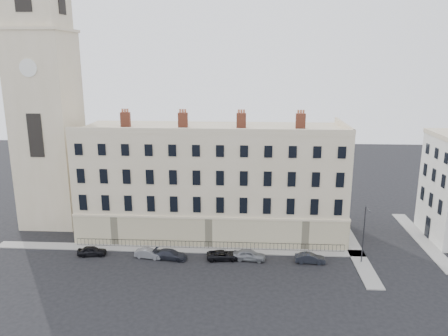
{
  "coord_description": "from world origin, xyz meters",
  "views": [
    {
      "loc": [
        -0.84,
        -47.1,
        24.19
      ],
      "look_at": [
        -4.24,
        10.0,
        9.8
      ],
      "focal_mm": 35.0,
      "sensor_mm": 36.0,
      "label": 1
    }
  ],
  "objects_px": {
    "car_c": "(170,254)",
    "car_f": "(310,258)",
    "car_b": "(149,253)",
    "streetlamp": "(364,232)",
    "car_d": "(223,255)",
    "car_e": "(249,255)",
    "car_a": "(92,251)"
  },
  "relations": [
    {
      "from": "car_b",
      "to": "car_e",
      "type": "height_order",
      "value": "car_e"
    },
    {
      "from": "car_c",
      "to": "streetlamp",
      "type": "relative_size",
      "value": 0.58
    },
    {
      "from": "car_a",
      "to": "car_c",
      "type": "distance_m",
      "value": 10.09
    },
    {
      "from": "car_b",
      "to": "streetlamp",
      "type": "xyz_separation_m",
      "value": [
        26.22,
        0.12,
        3.43
      ]
    },
    {
      "from": "car_f",
      "to": "streetlamp",
      "type": "xyz_separation_m",
      "value": [
        6.29,
        0.34,
        3.41
      ]
    },
    {
      "from": "car_a",
      "to": "car_d",
      "type": "bearing_deg",
      "value": -97.85
    },
    {
      "from": "car_f",
      "to": "car_e",
      "type": "bearing_deg",
      "value": 90.39
    },
    {
      "from": "car_a",
      "to": "car_e",
      "type": "height_order",
      "value": "car_e"
    },
    {
      "from": "car_d",
      "to": "car_f",
      "type": "height_order",
      "value": "car_f"
    },
    {
      "from": "car_c",
      "to": "car_d",
      "type": "xyz_separation_m",
      "value": [
        6.53,
        0.29,
        -0.04
      ]
    },
    {
      "from": "car_a",
      "to": "car_c",
      "type": "xyz_separation_m",
      "value": [
        10.09,
        -0.43,
        -0.0
      ]
    },
    {
      "from": "car_c",
      "to": "car_f",
      "type": "distance_m",
      "value": 17.14
    },
    {
      "from": "car_a",
      "to": "streetlamp",
      "type": "relative_size",
      "value": 0.49
    },
    {
      "from": "car_d",
      "to": "streetlamp",
      "type": "relative_size",
      "value": 0.56
    },
    {
      "from": "car_c",
      "to": "streetlamp",
      "type": "bearing_deg",
      "value": -80.82
    },
    {
      "from": "car_e",
      "to": "car_d",
      "type": "bearing_deg",
      "value": 96.82
    },
    {
      "from": "car_c",
      "to": "car_f",
      "type": "height_order",
      "value": "car_c"
    },
    {
      "from": "car_c",
      "to": "car_d",
      "type": "bearing_deg",
      "value": -79.11
    },
    {
      "from": "car_e",
      "to": "car_c",
      "type": "bearing_deg",
      "value": 98.27
    },
    {
      "from": "car_c",
      "to": "car_f",
      "type": "bearing_deg",
      "value": -81.65
    },
    {
      "from": "car_b",
      "to": "car_c",
      "type": "distance_m",
      "value": 2.8
    },
    {
      "from": "car_a",
      "to": "streetlamp",
      "type": "xyz_separation_m",
      "value": [
        33.51,
        -0.1,
        3.4
      ]
    },
    {
      "from": "car_a",
      "to": "car_f",
      "type": "relative_size",
      "value": 0.98
    },
    {
      "from": "car_a",
      "to": "streetlamp",
      "type": "distance_m",
      "value": 33.69
    },
    {
      "from": "car_b",
      "to": "car_f",
      "type": "bearing_deg",
      "value": -81.38
    },
    {
      "from": "car_b",
      "to": "car_c",
      "type": "relative_size",
      "value": 0.84
    },
    {
      "from": "car_d",
      "to": "car_f",
      "type": "relative_size",
      "value": 1.12
    },
    {
      "from": "car_b",
      "to": "car_f",
      "type": "distance_m",
      "value": 19.93
    },
    {
      "from": "car_f",
      "to": "streetlamp",
      "type": "bearing_deg",
      "value": -84.08
    },
    {
      "from": "car_a",
      "to": "car_b",
      "type": "xyz_separation_m",
      "value": [
        7.29,
        -0.22,
        -0.03
      ]
    },
    {
      "from": "car_d",
      "to": "car_f",
      "type": "distance_m",
      "value": 10.62
    },
    {
      "from": "car_a",
      "to": "car_c",
      "type": "bearing_deg",
      "value": -99.79
    }
  ]
}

